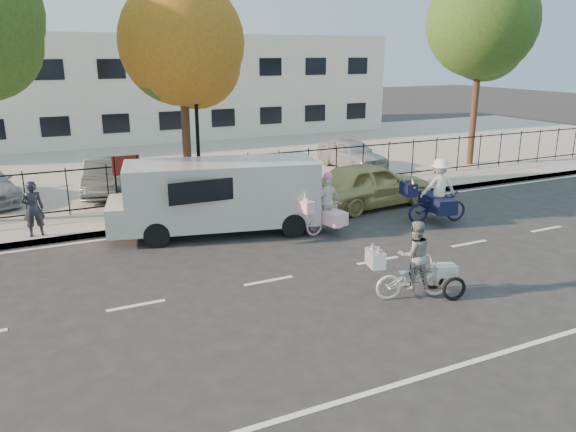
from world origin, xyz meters
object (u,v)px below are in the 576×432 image
zebra_trike (414,268)px  white_van (218,194)px  lamppost (197,114)px  unicorn_bike (327,211)px  lot_car_d (352,154)px  lot_car_c (104,177)px  bull_bike (437,197)px  gold_sedan (369,184)px  pedestrian (33,209)px

zebra_trike → white_van: size_ratio=0.32×
lamppost → unicorn_bike: lamppost is taller
lot_car_d → unicorn_bike: bearing=-131.0°
zebra_trike → lot_car_c: 12.59m
lamppost → bull_bike: size_ratio=1.99×
unicorn_bike → lot_car_c: bearing=23.6°
gold_sedan → lot_car_c: bearing=51.2°
lot_car_c → lot_car_d: lot_car_d is taller
lamppost → lot_car_c: (-2.67, 2.80, -2.35)m
white_van → pedestrian: white_van is taller
pedestrian → lot_car_c: size_ratio=0.42×
gold_sedan → lot_car_c: size_ratio=1.21×
zebra_trike → gold_sedan: zebra_trike is taller
bull_bike → lot_car_c: size_ratio=0.58×
unicorn_bike → lot_car_d: unicorn_bike is taller
white_van → unicorn_bike: bearing=-13.7°
unicorn_bike → zebra_trike: bearing=161.2°
white_van → lot_car_c: white_van is taller
unicorn_bike → gold_sedan: bearing=-67.2°
white_van → gold_sedan: bearing=18.3°
lot_car_d → zebra_trike: bearing=-120.8°
lamppost → lot_car_d: bearing=20.3°
pedestrian → zebra_trike: bearing=127.6°
bull_bike → white_van: (-6.36, 1.86, 0.36)m
lot_car_c → lot_car_d: bearing=12.3°
lamppost → pedestrian: size_ratio=2.78×
zebra_trike → lamppost: bearing=26.9°
lamppost → bull_bike: 8.02m
lot_car_c → lamppost: bearing=-34.4°
lot_car_c → zebra_trike: bearing=-56.8°
bull_bike → pedestrian: size_ratio=1.40×
unicorn_bike → bull_bike: (3.59, -0.48, 0.12)m
gold_sedan → bull_bike: bearing=-165.9°
zebra_trike → unicorn_bike: 4.69m
lot_car_c → lot_car_d: (10.41, 0.07, 0.02)m
zebra_trike → pedestrian: pedestrian is taller
lot_car_d → pedestrian: bearing=-166.1°
lamppost → gold_sedan: (5.17, -2.36, -2.35)m
lamppost → lot_car_d: lamppost is taller
pedestrian → unicorn_bike: bearing=153.8°
white_van → lot_car_d: white_van is taller
lot_car_c → white_van: bearing=-55.8°
pedestrian → lot_car_d: pedestrian is taller
unicorn_bike → lot_car_d: bearing=-48.8°
gold_sedan → lot_car_c: gold_sedan is taller
lamppost → white_van: size_ratio=0.70×
lamppost → unicorn_bike: size_ratio=2.38×
unicorn_bike → bull_bike: size_ratio=0.84×
gold_sedan → unicorn_bike: bearing=119.5°
bull_bike → gold_sedan: (-0.85, 2.40, -0.02)m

